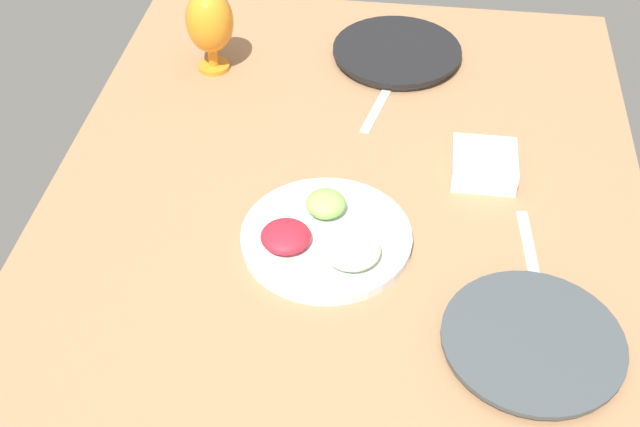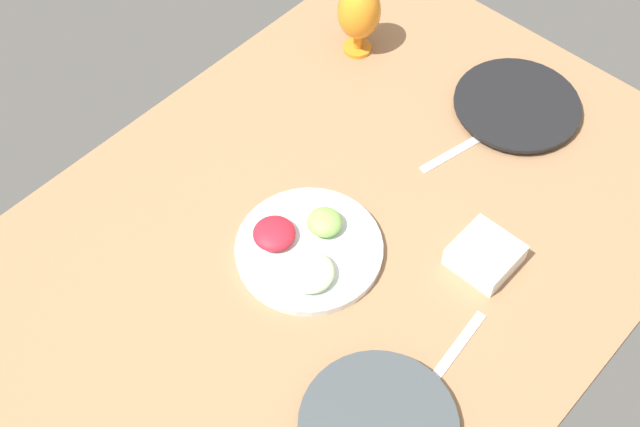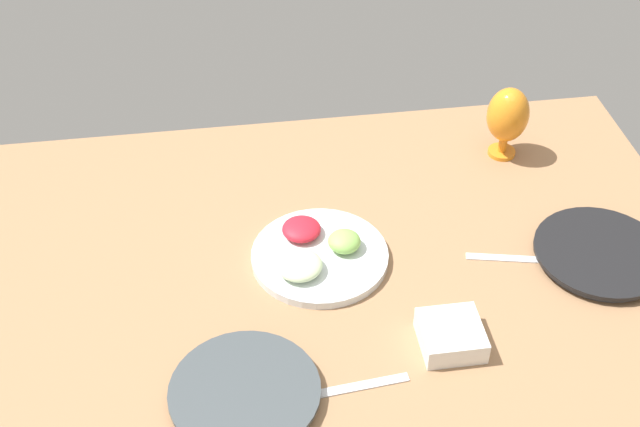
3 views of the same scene
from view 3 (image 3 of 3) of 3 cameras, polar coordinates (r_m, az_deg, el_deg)
name	(u,v)px [view 3 (image 3 of 3)]	position (r cm, az deg, el deg)	size (l,w,h in cm)	color
ground_plane	(321,272)	(172.36, 0.07, -4.01)	(160.00, 104.00, 4.00)	#99704C
dinner_plate_left	(245,393)	(149.00, -5.12, -12.01)	(26.50, 26.50, 2.22)	silver
dinner_plate_right	(600,254)	(180.87, 18.48, -2.62)	(27.14, 27.14, 2.36)	#4C4C51
fruit_platter	(317,254)	(170.94, -0.21, -2.74)	(28.02, 28.02, 5.51)	silver
hurricane_glass_orange	(508,116)	(198.30, 12.62, 6.45)	(9.65, 9.65, 17.78)	orange
square_bowl_white	(451,334)	(156.78, 8.88, -8.11)	(11.26, 11.26, 4.53)	white
fork_by_left_plate	(359,386)	(150.58, 2.69, -11.59)	(18.00, 1.80, 0.60)	silver
fork_by_right_plate	(510,258)	(176.42, 12.79, -2.96)	(18.00, 1.80, 0.60)	silver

